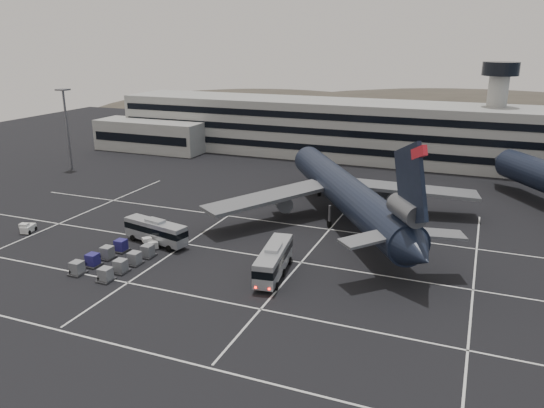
{
  "coord_description": "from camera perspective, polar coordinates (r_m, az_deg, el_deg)",
  "views": [
    {
      "loc": [
        33.08,
        -58.89,
        29.17
      ],
      "look_at": [
        4.37,
        12.36,
        5.0
      ],
      "focal_mm": 35.0,
      "sensor_mm": 36.0,
      "label": 1
    }
  ],
  "objects": [
    {
      "name": "lightpole_left",
      "position": [
        129.9,
        -21.28,
        8.62
      ],
      "size": [
        2.4,
        2.4,
        18.28
      ],
      "color": "slate",
      "rests_on": "ground"
    },
    {
      "name": "bus_far",
      "position": [
        79.88,
        -12.4,
        -2.8
      ],
      "size": [
        10.98,
        4.66,
        3.78
      ],
      "rotation": [
        0.0,
        0.0,
        1.36
      ],
      "color": "#9CA0A4",
      "rests_on": "ground"
    },
    {
      "name": "bus_near",
      "position": [
        67.74,
        0.18,
        -5.99
      ],
      "size": [
        4.27,
        11.7,
        4.04
      ],
      "rotation": [
        0.0,
        0.0,
        0.14
      ],
      "color": "#9CA0A4",
      "rests_on": "ground"
    },
    {
      "name": "uld_cluster",
      "position": [
        74.3,
        -16.66,
        -5.72
      ],
      "size": [
        7.02,
        10.84,
        1.74
      ],
      "rotation": [
        0.0,
        0.0,
        -0.05
      ],
      "color": "#2D2D30",
      "rests_on": "ground"
    },
    {
      "name": "ground",
      "position": [
        73.58,
        -6.81,
        -6.02
      ],
      "size": [
        260.0,
        260.0,
        0.0
      ],
      "primitive_type": "plane",
      "color": "black",
      "rests_on": "ground"
    },
    {
      "name": "lane_markings",
      "position": [
        73.74,
        -5.89,
        -5.93
      ],
      "size": [
        90.0,
        55.62,
        0.01
      ],
      "color": "silver",
      "rests_on": "ground"
    },
    {
      "name": "tug_b",
      "position": [
        78.93,
        -12.83,
        -4.13
      ],
      "size": [
        2.87,
        2.74,
        1.6
      ],
      "rotation": [
        0.0,
        0.0,
        0.88
      ],
      "color": "silver",
      "rests_on": "ground"
    },
    {
      "name": "hills",
      "position": [
        233.07,
        17.99,
        6.43
      ],
      "size": [
        352.0,
        180.0,
        44.0
      ],
      "color": "#38332B",
      "rests_on": "ground"
    },
    {
      "name": "trijet_main",
      "position": [
        86.54,
        8.02,
        1.24
      ],
      "size": [
        40.9,
        51.14,
        18.08
      ],
      "rotation": [
        0.0,
        0.0,
        0.57
      ],
      "color": "black",
      "rests_on": "ground"
    },
    {
      "name": "terminal",
      "position": [
        136.76,
        6.43,
        8.0
      ],
      "size": [
        125.0,
        26.0,
        24.0
      ],
      "color": "gray",
      "rests_on": "ground"
    },
    {
      "name": "tug_a",
      "position": [
        91.28,
        -24.78,
        -2.37
      ],
      "size": [
        2.12,
        2.79,
        1.6
      ],
      "rotation": [
        0.0,
        0.0,
        0.27
      ],
      "color": "silver",
      "rests_on": "ground"
    }
  ]
}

